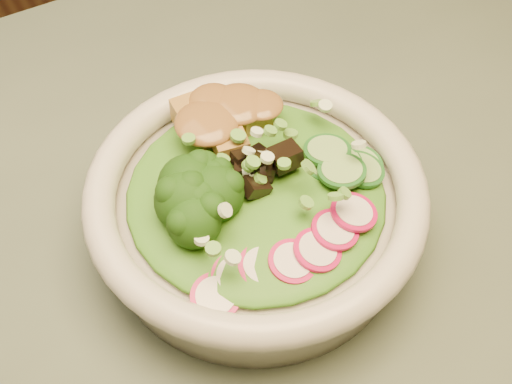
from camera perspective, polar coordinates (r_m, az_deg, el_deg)
salad_bowl at (r=0.51m, az=-0.00°, el=-1.28°), size 0.24×0.24×0.07m
lettuce_bed at (r=0.50m, az=0.00°, el=0.07°), size 0.18×0.18×0.02m
broccoli_florets at (r=0.47m, az=-5.97°, el=-1.48°), size 0.09×0.08×0.04m
radish_slices at (r=0.46m, az=3.63°, el=-4.73°), size 0.10×0.06×0.02m
cucumber_slices at (r=0.51m, az=5.95°, el=3.02°), size 0.08×0.08×0.03m
mushroom_heap at (r=0.49m, az=-0.57°, el=1.82°), size 0.08×0.08×0.04m
tofu_cubes at (r=0.52m, az=-2.67°, el=5.16°), size 0.09×0.08×0.03m
peanut_sauce at (r=0.51m, az=-2.72°, el=6.05°), size 0.06×0.05×0.01m
scallion_garnish at (r=0.48m, az=0.00°, el=1.62°), size 0.17×0.17×0.02m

